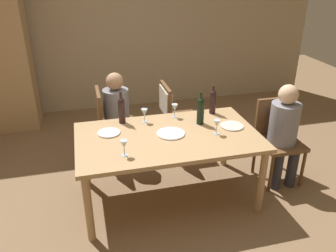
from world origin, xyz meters
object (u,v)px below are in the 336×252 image
(chair_right_end, at_px, (277,134))
(wine_glass_near_left, at_px, (124,145))
(wine_glass_far, at_px, (217,124))
(dinner_plate_guest_right, at_px, (109,133))
(wine_glass_near_right, at_px, (144,113))
(wine_glass_centre, at_px, (175,108))
(person_woman_host, at_px, (284,129))
(chair_far_right, at_px, (172,110))
(dining_table, at_px, (168,142))
(wine_bottle_short_olive, at_px, (201,110))
(wine_bottle_tall_green, at_px, (122,109))
(handbag, at_px, (206,140))
(dinner_plate_guest_left, at_px, (232,126))
(chair_far_left, at_px, (110,121))
(wine_bottle_dark_red, at_px, (213,101))
(person_man_bearded, at_px, (119,111))
(dinner_plate_host, at_px, (171,133))

(chair_right_end, height_order, wine_glass_near_left, chair_right_end)
(wine_glass_far, relative_size, dinner_plate_guest_right, 0.66)
(wine_glass_near_left, relative_size, wine_glass_near_right, 1.00)
(wine_glass_near_left, bearing_deg, wine_glass_centre, 46.95)
(person_woman_host, distance_m, wine_glass_near_right, 1.49)
(wine_glass_centre, bearing_deg, chair_far_right, 78.66)
(dining_table, bearing_deg, wine_glass_far, -10.52)
(chair_far_right, relative_size, wine_bottle_short_olive, 2.66)
(chair_far_right, bearing_deg, wine_glass_centre, -11.34)
(wine_bottle_tall_green, xyz_separation_m, handbag, (1.14, 0.50, -0.77))
(chair_far_right, xyz_separation_m, dinner_plate_guest_right, (-0.83, -0.71, 0.14))
(wine_glass_centre, bearing_deg, dinner_plate_guest_right, -163.06)
(dining_table, xyz_separation_m, person_woman_host, (1.27, -0.03, 0.01))
(dining_table, bearing_deg, chair_far_right, 72.89)
(chair_far_right, relative_size, dinner_plate_guest_left, 3.85)
(chair_far_left, distance_m, wine_glass_near_right, 0.70)
(chair_right_end, distance_m, wine_bottle_dark_red, 0.80)
(wine_bottle_dark_red, bearing_deg, dinner_plate_guest_left, -79.01)
(person_man_bearded, relative_size, dinner_plate_guest_left, 4.69)
(wine_bottle_short_olive, bearing_deg, wine_bottle_dark_red, 45.28)
(chair_right_end, relative_size, wine_bottle_short_olive, 2.66)
(wine_glass_near_right, bearing_deg, wine_glass_centre, 8.34)
(wine_glass_near_right, bearing_deg, dinner_plate_host, -60.00)
(wine_glass_near_left, bearing_deg, chair_right_end, 11.97)
(chair_right_end, bearing_deg, wine_glass_near_right, -10.65)
(chair_far_left, distance_m, wine_bottle_tall_green, 0.61)
(wine_glass_centre, height_order, wine_glass_near_right, same)
(dinner_plate_guest_right, bearing_deg, chair_right_end, -3.01)
(wine_glass_near_left, bearing_deg, dining_table, 31.14)
(dinner_plate_guest_right, distance_m, handbag, 1.61)
(chair_far_left, bearing_deg, handbag, 90.00)
(person_woman_host, bearing_deg, chair_right_end, -90.00)
(wine_bottle_dark_red, distance_m, dinner_plate_host, 0.71)
(wine_bottle_dark_red, xyz_separation_m, dinner_plate_guest_left, (0.07, -0.37, -0.14))
(chair_right_end, relative_size, dinner_plate_guest_left, 3.85)
(wine_glass_centre, distance_m, wine_glass_near_right, 0.35)
(wine_glass_centre, relative_size, dinner_plate_host, 0.54)
(wine_bottle_dark_red, relative_size, dinner_plate_host, 1.15)
(chair_far_right, relative_size, wine_glass_far, 6.17)
(dining_table, distance_m, dinner_plate_host, 0.09)
(wine_bottle_short_olive, height_order, wine_glass_near_right, wine_bottle_short_olive)
(chair_far_right, distance_m, dinner_plate_guest_left, 0.97)
(person_man_bearded, bearing_deg, wine_bottle_short_olive, 46.82)
(person_man_bearded, distance_m, wine_bottle_dark_red, 1.12)
(wine_glass_near_left, distance_m, handbag, 1.84)
(chair_right_end, relative_size, wine_bottle_tall_green, 2.68)
(wine_glass_centre, bearing_deg, wine_glass_near_right, -171.66)
(chair_far_left, relative_size, wine_bottle_short_olive, 2.66)
(person_man_bearded, distance_m, dinner_plate_guest_left, 1.37)
(wine_glass_near_left, distance_m, dinner_plate_host, 0.59)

